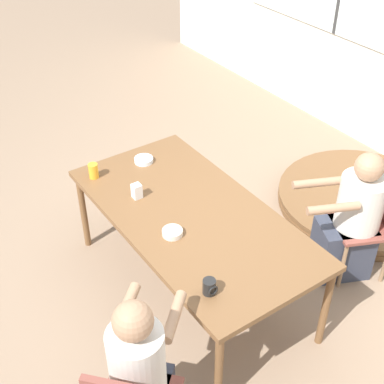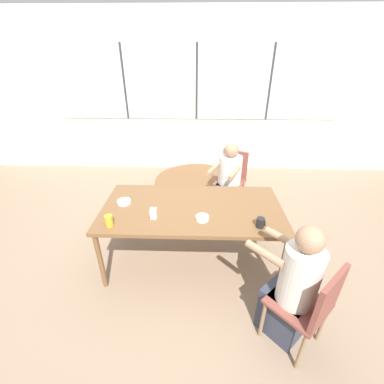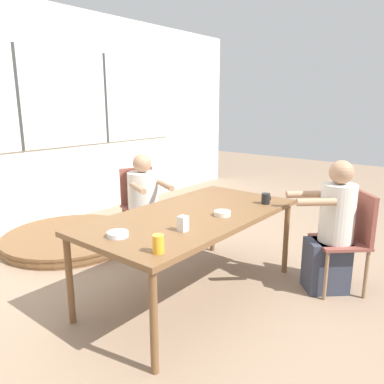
# 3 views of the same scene
# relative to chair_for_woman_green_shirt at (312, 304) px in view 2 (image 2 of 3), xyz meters

# --- Properties ---
(ground_plane) EXTENTS (16.00, 16.00, 0.00)m
(ground_plane) POSITION_rel_chair_for_woman_green_shirt_xyz_m (-0.91, 0.99, -0.52)
(ground_plane) COLOR #8C725B
(wall_back_with_windows) EXTENTS (8.40, 0.08, 2.80)m
(wall_back_with_windows) POSITION_rel_chair_for_woman_green_shirt_xyz_m (-0.91, 3.70, 0.90)
(wall_back_with_windows) COLOR white
(wall_back_with_windows) RESTS_ON ground_plane
(dining_table) EXTENTS (1.88, 0.95, 0.72)m
(dining_table) POSITION_rel_chair_for_woman_green_shirt_xyz_m (-0.91, 0.99, 0.15)
(dining_table) COLOR brown
(dining_table) RESTS_ON ground_plane
(chair_for_woman_green_shirt) EXTENTS (0.57, 0.57, 0.87)m
(chair_for_woman_green_shirt) POSITION_rel_chair_for_woman_green_shirt_xyz_m (0.00, 0.00, 0.00)
(chair_for_woman_green_shirt) COLOR brown
(chair_for_woman_green_shirt) RESTS_ON ground_plane
(chair_for_man_blue_shirt) EXTENTS (0.53, 0.53, 0.87)m
(chair_for_man_blue_shirt) POSITION_rel_chair_for_woman_green_shirt_xyz_m (-0.35, 2.22, 0.00)
(chair_for_man_blue_shirt) COLOR brown
(chair_for_man_blue_shirt) RESTS_ON ground_plane
(person_woman_green_shirt) EXTENTS (0.56, 0.57, 1.14)m
(person_woman_green_shirt) POSITION_rel_chair_for_woman_green_shirt_xyz_m (-0.11, 0.12, 0.00)
(person_woman_green_shirt) COLOR #333847
(person_woman_green_shirt) RESTS_ON ground_plane
(person_man_blue_shirt) EXTENTS (0.55, 0.68, 1.05)m
(person_man_blue_shirt) POSITION_rel_chair_for_woman_green_shirt_xyz_m (-0.42, 2.06, -0.05)
(person_man_blue_shirt) COLOR #333847
(person_man_blue_shirt) RESTS_ON ground_plane
(coffee_mug) EXTENTS (0.08, 0.08, 0.09)m
(coffee_mug) POSITION_rel_chair_for_woman_green_shirt_xyz_m (-0.27, 0.67, 0.24)
(coffee_mug) COLOR black
(coffee_mug) RESTS_ON dining_table
(juice_glass) EXTENTS (0.07, 0.07, 0.11)m
(juice_glass) POSITION_rel_chair_for_woman_green_shirt_xyz_m (-1.67, 0.64, 0.25)
(juice_glass) COLOR gold
(juice_glass) RESTS_ON dining_table
(milk_carton_small) EXTENTS (0.06, 0.06, 0.11)m
(milk_carton_small) POSITION_rel_chair_for_woman_green_shirt_xyz_m (-1.28, 0.78, 0.25)
(milk_carton_small) COLOR silver
(milk_carton_small) RESTS_ON dining_table
(bowl_white_shallow) EXTENTS (0.14, 0.14, 0.03)m
(bowl_white_shallow) POSITION_rel_chair_for_woman_green_shirt_xyz_m (-1.64, 1.05, 0.21)
(bowl_white_shallow) COLOR silver
(bowl_white_shallow) RESTS_ON dining_table
(bowl_cereal) EXTENTS (0.13, 0.13, 0.04)m
(bowl_cereal) POSITION_rel_chair_for_woman_green_shirt_xyz_m (-0.81, 0.77, 0.22)
(bowl_cereal) COLOR silver
(bowl_cereal) RESTS_ON dining_table
(folded_table_stack) EXTENTS (1.50, 1.50, 0.12)m
(folded_table_stack) POSITION_rel_chair_for_woman_green_shirt_xyz_m (-0.88, 2.82, -0.46)
(folded_table_stack) COLOR brown
(folded_table_stack) RESTS_ON ground_plane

